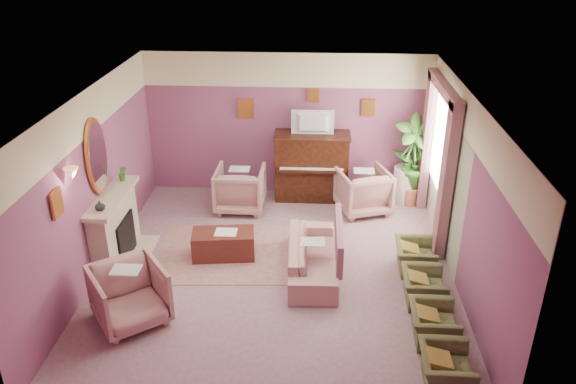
# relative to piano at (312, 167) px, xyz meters

# --- Properties ---
(floor) EXTENTS (5.50, 6.00, 0.01)m
(floor) POSITION_rel_piano_xyz_m (-0.50, -2.68, -0.65)
(floor) COLOR gray
(floor) RESTS_ON ground
(ceiling) EXTENTS (5.50, 6.00, 0.01)m
(ceiling) POSITION_rel_piano_xyz_m (-0.50, -2.68, 2.15)
(ceiling) COLOR beige
(ceiling) RESTS_ON wall_back
(wall_back) EXTENTS (5.50, 0.02, 2.80)m
(wall_back) POSITION_rel_piano_xyz_m (-0.50, 0.32, 0.75)
(wall_back) COLOR #6D3E68
(wall_back) RESTS_ON floor
(wall_front) EXTENTS (5.50, 0.02, 2.80)m
(wall_front) POSITION_rel_piano_xyz_m (-0.50, -5.68, 0.75)
(wall_front) COLOR #6D3E68
(wall_front) RESTS_ON floor
(wall_left) EXTENTS (0.02, 6.00, 2.80)m
(wall_left) POSITION_rel_piano_xyz_m (-3.25, -2.68, 0.75)
(wall_left) COLOR #6D3E68
(wall_left) RESTS_ON floor
(wall_right) EXTENTS (0.02, 6.00, 2.80)m
(wall_right) POSITION_rel_piano_xyz_m (2.25, -2.68, 0.75)
(wall_right) COLOR #6D3E68
(wall_right) RESTS_ON floor
(picture_rail_band) EXTENTS (5.50, 0.01, 0.65)m
(picture_rail_band) POSITION_rel_piano_xyz_m (-0.50, 0.31, 1.82)
(picture_rail_band) COLOR beige
(picture_rail_band) RESTS_ON wall_back
(stripe_panel) EXTENTS (0.01, 3.00, 2.15)m
(stripe_panel) POSITION_rel_piano_xyz_m (2.23, -1.38, 0.42)
(stripe_panel) COLOR #ABB495
(stripe_panel) RESTS_ON wall_right
(fireplace_surround) EXTENTS (0.30, 1.40, 1.10)m
(fireplace_surround) POSITION_rel_piano_xyz_m (-3.09, -2.48, -0.10)
(fireplace_surround) COLOR #C5B495
(fireplace_surround) RESTS_ON floor
(fireplace_inset) EXTENTS (0.18, 0.72, 0.68)m
(fireplace_inset) POSITION_rel_piano_xyz_m (-2.99, -2.48, -0.25)
(fireplace_inset) COLOR black
(fireplace_inset) RESTS_ON floor
(fire_ember) EXTENTS (0.06, 0.54, 0.10)m
(fire_ember) POSITION_rel_piano_xyz_m (-2.95, -2.48, -0.43)
(fire_ember) COLOR #ED531D
(fire_ember) RESTS_ON floor
(mantel_shelf) EXTENTS (0.40, 1.55, 0.07)m
(mantel_shelf) POSITION_rel_piano_xyz_m (-3.06, -2.48, 0.47)
(mantel_shelf) COLOR #C5B495
(mantel_shelf) RESTS_ON fireplace_surround
(hearth) EXTENTS (0.55, 1.50, 0.02)m
(hearth) POSITION_rel_piano_xyz_m (-2.89, -2.48, -0.64)
(hearth) COLOR #C5B495
(hearth) RESTS_ON floor
(mirror_frame) EXTENTS (0.04, 0.72, 1.20)m
(mirror_frame) POSITION_rel_piano_xyz_m (-3.20, -2.48, 1.15)
(mirror_frame) COLOR orange
(mirror_frame) RESTS_ON wall_left
(mirror_glass) EXTENTS (0.01, 0.60, 1.06)m
(mirror_glass) POSITION_rel_piano_xyz_m (-3.17, -2.48, 1.15)
(mirror_glass) COLOR white
(mirror_glass) RESTS_ON wall_left
(sconce_shade) EXTENTS (0.20, 0.20, 0.16)m
(sconce_shade) POSITION_rel_piano_xyz_m (-3.12, -3.53, 1.33)
(sconce_shade) COLOR #F6936C
(sconce_shade) RESTS_ON wall_left
(piano) EXTENTS (1.40, 0.60, 1.30)m
(piano) POSITION_rel_piano_xyz_m (0.00, 0.00, 0.00)
(piano) COLOR black
(piano) RESTS_ON floor
(piano_keyshelf) EXTENTS (1.30, 0.12, 0.06)m
(piano_keyshelf) POSITION_rel_piano_xyz_m (-0.00, -0.35, 0.07)
(piano_keyshelf) COLOR black
(piano_keyshelf) RESTS_ON piano
(piano_keys) EXTENTS (1.20, 0.08, 0.02)m
(piano_keys) POSITION_rel_piano_xyz_m (0.00, -0.35, 0.11)
(piano_keys) COLOR white
(piano_keys) RESTS_ON piano
(piano_top) EXTENTS (1.45, 0.65, 0.04)m
(piano_top) POSITION_rel_piano_xyz_m (0.00, 0.00, 0.66)
(piano_top) COLOR black
(piano_top) RESTS_ON piano
(television) EXTENTS (0.80, 0.12, 0.48)m
(television) POSITION_rel_piano_xyz_m (0.00, -0.05, 0.95)
(television) COLOR black
(television) RESTS_ON piano
(print_back_left) EXTENTS (0.30, 0.03, 0.38)m
(print_back_left) POSITION_rel_piano_xyz_m (-1.30, 0.28, 1.07)
(print_back_left) COLOR orange
(print_back_left) RESTS_ON wall_back
(print_back_right) EXTENTS (0.26, 0.03, 0.34)m
(print_back_right) POSITION_rel_piano_xyz_m (1.05, 0.28, 1.13)
(print_back_right) COLOR orange
(print_back_right) RESTS_ON wall_back
(print_back_mid) EXTENTS (0.22, 0.03, 0.26)m
(print_back_mid) POSITION_rel_piano_xyz_m (0.00, 0.28, 1.35)
(print_back_mid) COLOR orange
(print_back_mid) RESTS_ON wall_back
(print_left_wall) EXTENTS (0.03, 0.28, 0.36)m
(print_left_wall) POSITION_rel_piano_xyz_m (-3.21, -3.88, 1.07)
(print_left_wall) COLOR orange
(print_left_wall) RESTS_ON wall_left
(window_blind) EXTENTS (0.03, 1.40, 1.80)m
(window_blind) POSITION_rel_piano_xyz_m (2.20, -1.13, 1.05)
(window_blind) COLOR beige
(window_blind) RESTS_ON wall_right
(curtain_left) EXTENTS (0.16, 0.34, 2.60)m
(curtain_left) POSITION_rel_piano_xyz_m (2.12, -2.05, 0.65)
(curtain_left) COLOR #925663
(curtain_left) RESTS_ON floor
(curtain_right) EXTENTS (0.16, 0.34, 2.60)m
(curtain_right) POSITION_rel_piano_xyz_m (2.12, -0.21, 0.65)
(curtain_right) COLOR #925663
(curtain_right) RESTS_ON floor
(pelmet) EXTENTS (0.16, 2.20, 0.16)m
(pelmet) POSITION_rel_piano_xyz_m (2.12, -1.13, 1.91)
(pelmet) COLOR #925663
(pelmet) RESTS_ON wall_right
(mantel_plant) EXTENTS (0.16, 0.16, 0.28)m
(mantel_plant) POSITION_rel_piano_xyz_m (-3.05, -1.93, 0.64)
(mantel_plant) COLOR #397E2A
(mantel_plant) RESTS_ON mantel_shelf
(mantel_vase) EXTENTS (0.16, 0.16, 0.16)m
(mantel_vase) POSITION_rel_piano_xyz_m (-3.05, -2.98, 0.58)
(mantel_vase) COLOR beige
(mantel_vase) RESTS_ON mantel_shelf
(area_rug) EXTENTS (2.60, 1.94, 0.01)m
(area_rug) POSITION_rel_piano_xyz_m (-1.24, -2.23, -0.64)
(area_rug) COLOR #A06D66
(area_rug) RESTS_ON floor
(coffee_table) EXTENTS (1.05, 0.61, 0.45)m
(coffee_table) POSITION_rel_piano_xyz_m (-1.39, -2.30, -0.43)
(coffee_table) COLOR #4E2017
(coffee_table) RESTS_ON floor
(table_paper) EXTENTS (0.35, 0.28, 0.01)m
(table_paper) POSITION_rel_piano_xyz_m (-1.34, -2.30, -0.20)
(table_paper) COLOR white
(table_paper) RESTS_ON coffee_table
(sofa) EXTENTS (0.63, 1.88, 0.76)m
(sofa) POSITION_rel_piano_xyz_m (0.06, -2.67, -0.27)
(sofa) COLOR tan
(sofa) RESTS_ON floor
(sofa_throw) EXTENTS (0.09, 1.42, 0.52)m
(sofa_throw) POSITION_rel_piano_xyz_m (0.46, -2.67, -0.05)
(sofa_throw) COLOR #925663
(sofa_throw) RESTS_ON sofa
(floral_armchair_left) EXTENTS (0.89, 0.89, 0.93)m
(floral_armchair_left) POSITION_rel_piano_xyz_m (-1.34, -0.58, -0.18)
(floral_armchair_left) COLOR tan
(floral_armchair_left) RESTS_ON floor
(floral_armchair_right) EXTENTS (0.89, 0.89, 0.93)m
(floral_armchair_right) POSITION_rel_piano_xyz_m (0.98, -0.53, -0.18)
(floral_armchair_right) COLOR tan
(floral_armchair_right) RESTS_ON floor
(floral_armchair_front) EXTENTS (0.89, 0.89, 0.93)m
(floral_armchair_front) POSITION_rel_piano_xyz_m (-2.38, -4.02, -0.18)
(floral_armchair_front) COLOR tan
(floral_armchair_front) RESTS_ON floor
(olive_chair_a) EXTENTS (0.49, 0.70, 0.61)m
(olive_chair_a) POSITION_rel_piano_xyz_m (1.67, -4.98, -0.35)
(olive_chair_a) COLOR #565E32
(olive_chair_a) RESTS_ON floor
(olive_chair_b) EXTENTS (0.49, 0.70, 0.61)m
(olive_chair_b) POSITION_rel_piano_xyz_m (1.67, -4.16, -0.35)
(olive_chair_b) COLOR #565E32
(olive_chair_b) RESTS_ON floor
(olive_chair_c) EXTENTS (0.49, 0.70, 0.61)m
(olive_chair_c) POSITION_rel_piano_xyz_m (1.67, -3.34, -0.35)
(olive_chair_c) COLOR #565E32
(olive_chair_c) RESTS_ON floor
(olive_chair_d) EXTENTS (0.49, 0.70, 0.61)m
(olive_chair_d) POSITION_rel_piano_xyz_m (1.67, -2.52, -0.35)
(olive_chair_d) COLOR #565E32
(olive_chair_d) RESTS_ON floor
(side_table) EXTENTS (0.52, 0.52, 0.70)m
(side_table) POSITION_rel_piano_xyz_m (1.86, -0.04, -0.30)
(side_table) COLOR silver
(side_table) RESTS_ON floor
(side_plant_big) EXTENTS (0.30, 0.30, 0.34)m
(side_plant_big) POSITION_rel_piano_xyz_m (1.86, -0.04, 0.22)
(side_plant_big) COLOR #397E2A
(side_plant_big) RESTS_ON side_table
(side_plant_small) EXTENTS (0.16, 0.16, 0.28)m
(side_plant_small) POSITION_rel_piano_xyz_m (1.98, -0.14, 0.19)
(side_plant_small) COLOR #397E2A
(side_plant_small) RESTS_ON side_table
(palm_pot) EXTENTS (0.34, 0.34, 0.34)m
(palm_pot) POSITION_rel_piano_xyz_m (1.91, -0.16, -0.48)
(palm_pot) COLOR #AD5E45
(palm_pot) RESTS_ON floor
(palm_plant) EXTENTS (0.76, 0.76, 1.44)m
(palm_plant) POSITION_rel_piano_xyz_m (1.91, -0.16, 0.41)
(palm_plant) COLOR #397E2A
(palm_plant) RESTS_ON palm_pot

